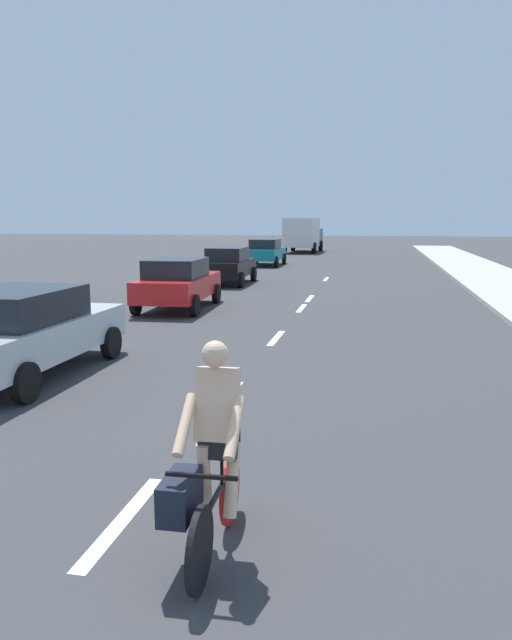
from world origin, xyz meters
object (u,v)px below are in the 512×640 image
Objects in this scene: parked_car_silver at (22,330)px; parked_car_red at (178,282)px; delivery_truck at (303,234)px; parked_car_teal at (266,251)px; cyclist at (209,460)px; parked_car_black at (228,265)px.

parked_car_silver is 8.23m from parked_car_red.
delivery_truck is (-0.01, 32.24, 0.67)m from parked_car_red.
cyclist is at bearing -79.98° from parked_car_teal.
parked_car_teal is (-0.37, 25.97, -0.00)m from parked_car_silver.
parked_car_teal is 0.66× the size of delivery_truck.
parked_car_red is at bearing 89.19° from parked_car_silver.
parked_car_black is 24.93m from delivery_truck.
delivery_truck reaches higher than cyclist.
parked_car_teal is at bearing -81.79° from cyclist.
parked_car_silver is at bearing -87.70° from delivery_truck.
cyclist is at bearing -72.79° from parked_car_red.
delivery_truck is at bearing 87.60° from parked_car_red.
cyclist reaches higher than parked_car_silver.
parked_car_silver is 25.97m from parked_car_teal.
parked_car_teal is at bearing 89.16° from parked_car_red.
cyclist is 0.41× the size of parked_car_silver.
parked_car_teal is (-0.28, 10.43, 0.00)m from parked_car_black.
parked_car_silver is 1.07× the size of parked_car_teal.
parked_car_black is (-4.90, 20.50, 0.01)m from cyclist.
cyclist reaches higher than parked_car_teal.
parked_car_silver and parked_car_black have the same top height.
delivery_truck is (-4.71, 45.42, 0.67)m from cyclist.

